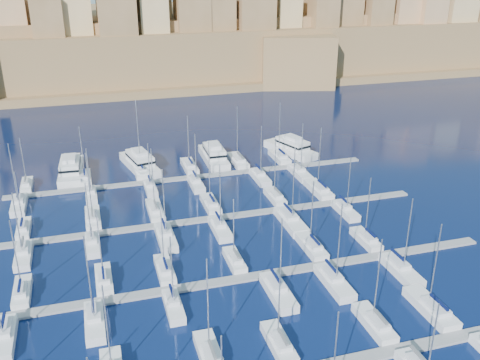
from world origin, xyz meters
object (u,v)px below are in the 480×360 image
object	(u,v)px
motor_yacht_c	(214,155)
motor_yacht_a	(71,169)
sailboat_2	(210,356)
motor_yacht_d	(291,147)
motor_yacht_b	(140,162)
sailboat_4	(375,323)

from	to	relation	value
motor_yacht_c	motor_yacht_a	bearing A→B (deg)	179.32
sailboat_2	motor_yacht_d	size ratio (longest dim) A/B	0.89
motor_yacht_b	motor_yacht_c	size ratio (longest dim) A/B	1.08
sailboat_2	motor_yacht_c	world-z (taller)	sailboat_2
motor_yacht_a	motor_yacht_d	distance (m)	55.35
motor_yacht_c	motor_yacht_d	bearing A→B (deg)	0.09
sailboat_2	motor_yacht_a	xyz separation A→B (m)	(-16.76, 70.32, 0.97)
sailboat_2	motor_yacht_a	bearing A→B (deg)	103.41
motor_yacht_b	motor_yacht_d	size ratio (longest dim) A/B	1.04
sailboat_4	motor_yacht_a	xyz separation A→B (m)	(-40.21, 70.44, 0.99)
motor_yacht_b	sailboat_2	bearing A→B (deg)	-89.42
sailboat_4	motor_yacht_a	bearing A→B (deg)	119.72
sailboat_2	motor_yacht_c	size ratio (longest dim) A/B	0.92
motor_yacht_a	motor_yacht_b	size ratio (longest dim) A/B	0.98
sailboat_2	sailboat_4	size ratio (longest dim) A/B	1.07
motor_yacht_a	motor_yacht_b	world-z (taller)	same
sailboat_2	motor_yacht_d	world-z (taller)	sailboat_2
motor_yacht_a	motor_yacht_d	world-z (taller)	same
sailboat_4	motor_yacht_b	size ratio (longest dim) A/B	0.80
motor_yacht_b	motor_yacht_c	world-z (taller)	same
sailboat_2	motor_yacht_c	xyz separation A→B (m)	(17.80, 69.91, 0.97)
sailboat_4	motor_yacht_a	size ratio (longest dim) A/B	0.81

